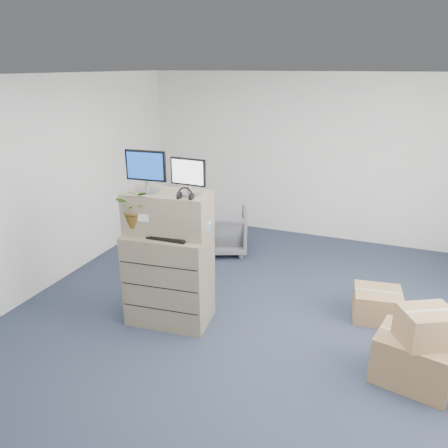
# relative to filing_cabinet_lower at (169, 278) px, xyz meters

# --- Properties ---
(ground) EXTENTS (7.00, 7.00, 0.00)m
(ground) POSITION_rel_filing_cabinet_lower_xyz_m (1.03, -0.09, -0.55)
(ground) COLOR #222E3E
(ground) RESTS_ON ground
(wall_back) EXTENTS (6.00, 0.02, 2.80)m
(wall_back) POSITION_rel_filing_cabinet_lower_xyz_m (1.03, 3.42, 0.85)
(wall_back) COLOR silver
(wall_back) RESTS_ON ground
(filing_cabinet_lower) EXTENTS (1.00, 0.67, 1.10)m
(filing_cabinet_lower) POSITION_rel_filing_cabinet_lower_xyz_m (0.00, 0.00, 0.00)
(filing_cabinet_lower) COLOR gray
(filing_cabinet_lower) RESTS_ON ground
(filing_cabinet_upper) EXTENTS (0.99, 0.56, 0.47)m
(filing_cabinet_upper) POSITION_rel_filing_cabinet_lower_xyz_m (-0.01, 0.05, 0.79)
(filing_cabinet_upper) COLOR gray
(filing_cabinet_upper) RESTS_ON filing_cabinet_lower
(monitor_left) EXTENTS (0.47, 0.20, 0.46)m
(monitor_left) POSITION_rel_filing_cabinet_lower_xyz_m (-0.22, -0.01, 1.28)
(monitor_left) COLOR #99999E
(monitor_left) RESTS_ON filing_cabinet_upper
(monitor_right) EXTENTS (0.41, 0.17, 0.40)m
(monitor_right) POSITION_rel_filing_cabinet_lower_xyz_m (0.26, 0.04, 1.25)
(monitor_right) COLOR #99999E
(monitor_right) RESTS_ON filing_cabinet_upper
(headphones) EXTENTS (0.17, 0.03, 0.16)m
(headphones) POSITION_rel_filing_cabinet_lower_xyz_m (0.29, -0.09, 1.07)
(headphones) COLOR black
(headphones) RESTS_ON filing_cabinet_upper
(keyboard) EXTENTS (0.46, 0.20, 0.02)m
(keyboard) POSITION_rel_filing_cabinet_lower_xyz_m (0.08, -0.12, 0.56)
(keyboard) COLOR black
(keyboard) RESTS_ON filing_cabinet_lower
(mouse) EXTENTS (0.10, 0.07, 0.03)m
(mouse) POSITION_rel_filing_cabinet_lower_xyz_m (0.38, -0.06, 0.57)
(mouse) COLOR silver
(mouse) RESTS_ON filing_cabinet_lower
(water_bottle) EXTENTS (0.07, 0.07, 0.25)m
(water_bottle) POSITION_rel_filing_cabinet_lower_xyz_m (0.10, 0.07, 0.68)
(water_bottle) COLOR gray
(water_bottle) RESTS_ON filing_cabinet_lower
(phone_dock) EXTENTS (0.07, 0.06, 0.14)m
(phone_dock) POSITION_rel_filing_cabinet_lower_xyz_m (-0.00, 0.07, 0.60)
(phone_dock) COLOR silver
(phone_dock) RESTS_ON filing_cabinet_lower
(external_drive) EXTENTS (0.26, 0.21, 0.07)m
(external_drive) POSITION_rel_filing_cabinet_lower_xyz_m (0.30, 0.15, 0.59)
(external_drive) COLOR black
(external_drive) RESTS_ON filing_cabinet_lower
(tissue_box) EXTENTS (0.29, 0.22, 0.10)m
(tissue_box) POSITION_rel_filing_cabinet_lower_xyz_m (0.36, 0.10, 0.67)
(tissue_box) COLOR #4594EB
(tissue_box) RESTS_ON external_drive
(potted_plant) EXTENTS (0.48, 0.52, 0.44)m
(potted_plant) POSITION_rel_filing_cabinet_lower_xyz_m (-0.30, -0.11, 0.80)
(potted_plant) COLOR #94AD8C
(potted_plant) RESTS_ON filing_cabinet_lower
(office_chair) EXTENTS (0.97, 0.94, 0.78)m
(office_chair) POSITION_rel_filing_cabinet_lower_xyz_m (-0.17, 2.14, -0.16)
(office_chair) COLOR #5E5E63
(office_chair) RESTS_ON ground
(cardboard_boxes) EXTENTS (1.97, 1.67, 0.81)m
(cardboard_boxes) POSITION_rel_filing_cabinet_lower_xyz_m (2.97, 0.23, -0.24)
(cardboard_boxes) COLOR #A2804E
(cardboard_boxes) RESTS_ON ground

